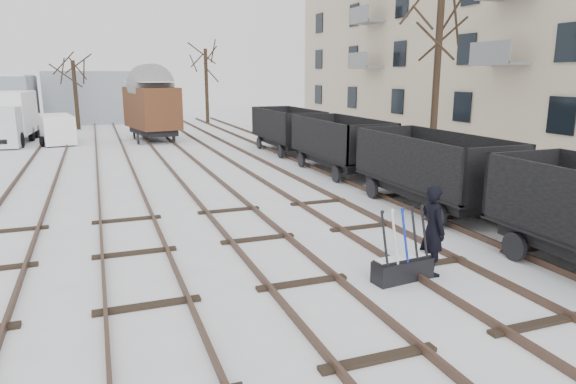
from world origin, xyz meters
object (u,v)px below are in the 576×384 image
(ground_frame, at_px, (403,267))
(panel_van, at_px, (57,129))
(worker, at_px, (433,230))
(box_van_wagon, at_px, (152,106))
(lorry, at_px, (8,117))

(ground_frame, height_order, panel_van, panel_van)
(worker, xyz_separation_m, panel_van, (-8.59, 25.57, -0.05))
(ground_frame, xyz_separation_m, box_van_wagon, (-2.24, 25.15, 1.87))
(worker, bearing_deg, panel_van, 22.00)
(box_van_wagon, xyz_separation_m, lorry, (-8.29, 1.60, -0.56))
(panel_van, bearing_deg, ground_frame, -81.91)
(worker, bearing_deg, ground_frame, 101.04)
(worker, height_order, panel_van, worker)
(worker, relative_size, box_van_wagon, 0.37)
(ground_frame, height_order, lorry, lorry)
(box_van_wagon, distance_m, lorry, 8.46)
(ground_frame, relative_size, box_van_wagon, 0.28)
(ground_frame, height_order, box_van_wagon, box_van_wagon)
(worker, distance_m, panel_van, 26.97)
(panel_van, bearing_deg, box_van_wagon, -14.20)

